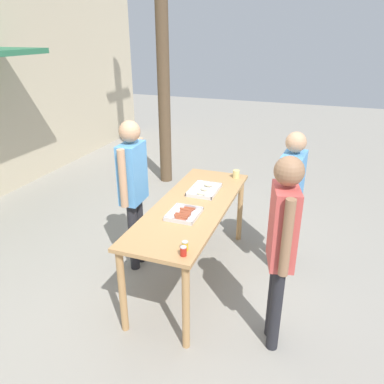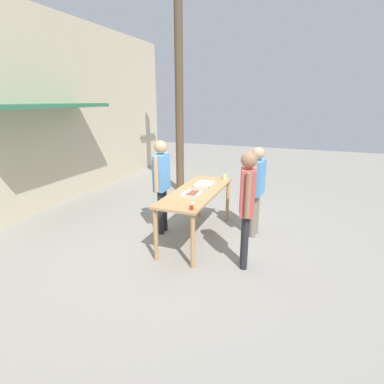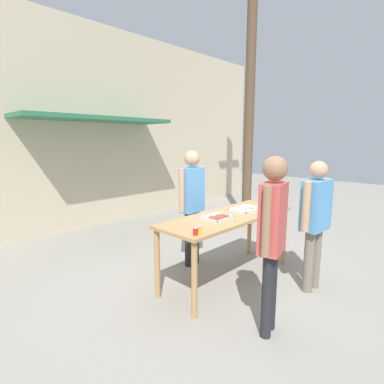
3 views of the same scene
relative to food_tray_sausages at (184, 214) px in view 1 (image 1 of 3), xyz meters
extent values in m
plane|color=gray|center=(0.28, 0.01, -0.96)|extent=(24.00, 24.00, 0.00)
cube|color=tan|center=(0.28, 0.01, -0.03)|extent=(2.19, 0.77, 0.04)
cylinder|color=tan|center=(-0.75, -0.31, -0.51)|extent=(0.07, 0.07, 0.90)
cylinder|color=tan|center=(1.31, -0.31, -0.51)|extent=(0.07, 0.07, 0.90)
cylinder|color=tan|center=(-0.75, 0.33, -0.51)|extent=(0.07, 0.07, 0.90)
cylinder|color=tan|center=(1.31, 0.33, -0.51)|extent=(0.07, 0.07, 0.90)
cube|color=silver|center=(0.00, 0.00, -0.01)|extent=(0.36, 0.31, 0.01)
cube|color=silver|center=(0.00, -0.15, 0.01)|extent=(0.36, 0.01, 0.03)
cube|color=silver|center=(0.00, 0.15, 0.01)|extent=(0.36, 0.01, 0.03)
cube|color=silver|center=(-0.18, 0.00, 0.01)|extent=(0.01, 0.31, 0.03)
cube|color=silver|center=(0.18, 0.00, 0.01)|extent=(0.01, 0.31, 0.03)
cylinder|color=brown|center=(-0.15, 0.00, 0.01)|extent=(0.04, 0.14, 0.03)
cylinder|color=brown|center=(-0.11, -0.01, 0.00)|extent=(0.03, 0.11, 0.02)
cylinder|color=brown|center=(-0.08, 0.00, 0.01)|extent=(0.03, 0.14, 0.03)
cylinder|color=brown|center=(-0.04, 0.01, 0.00)|extent=(0.03, 0.15, 0.02)
cylinder|color=brown|center=(-0.02, 0.01, 0.01)|extent=(0.04, 0.15, 0.03)
cylinder|color=brown|center=(0.02, -0.01, 0.01)|extent=(0.04, 0.12, 0.03)
cylinder|color=brown|center=(0.05, 0.00, 0.01)|extent=(0.03, 0.12, 0.02)
cylinder|color=brown|center=(0.09, 0.01, 0.01)|extent=(0.04, 0.12, 0.03)
cylinder|color=brown|center=(0.12, 0.01, 0.00)|extent=(0.03, 0.15, 0.02)
cylinder|color=brown|center=(0.15, -0.01, 0.01)|extent=(0.03, 0.12, 0.02)
cube|color=silver|center=(0.67, 0.00, -0.01)|extent=(0.44, 0.31, 0.01)
cube|color=silver|center=(0.67, -0.15, 0.01)|extent=(0.44, 0.01, 0.03)
cube|color=silver|center=(0.67, 0.15, 0.01)|extent=(0.44, 0.01, 0.03)
cube|color=silver|center=(0.45, 0.00, 0.01)|extent=(0.01, 0.31, 0.03)
cube|color=silver|center=(0.89, 0.00, 0.01)|extent=(0.01, 0.31, 0.03)
ellipsoid|color=beige|center=(0.53, -0.01, 0.02)|extent=(0.07, 0.11, 0.04)
ellipsoid|color=beige|center=(0.67, 0.00, 0.01)|extent=(0.06, 0.10, 0.04)
ellipsoid|color=beige|center=(0.81, -0.01, 0.02)|extent=(0.07, 0.11, 0.05)
cylinder|color=#B22319|center=(-0.69, -0.26, 0.02)|extent=(0.06, 0.06, 0.08)
cylinder|color=#B2B2B7|center=(-0.69, -0.26, 0.07)|extent=(0.05, 0.05, 0.01)
cylinder|color=gold|center=(-0.61, -0.25, 0.02)|extent=(0.06, 0.06, 0.08)
cylinder|color=#B2B2B7|center=(-0.61, -0.25, 0.07)|extent=(0.05, 0.05, 0.01)
cylinder|color=#DBC67A|center=(1.23, -0.25, 0.04)|extent=(0.09, 0.09, 0.10)
cylinder|color=#232328|center=(0.20, 0.73, -0.52)|extent=(0.11, 0.11, 0.87)
cylinder|color=#232328|center=(0.37, 0.73, -0.52)|extent=(0.11, 0.11, 0.87)
cube|color=#5193D1|center=(0.29, 0.73, 0.26)|extent=(0.38, 0.22, 0.69)
sphere|color=tan|center=(0.29, 0.73, 0.74)|extent=(0.24, 0.24, 0.24)
cylinder|color=tan|center=(0.06, 0.72, 0.28)|extent=(0.08, 0.08, 0.65)
cylinder|color=tan|center=(0.51, 0.74, 0.28)|extent=(0.08, 0.08, 0.65)
cylinder|color=#232328|center=(-0.33, -1.01, -0.52)|extent=(0.11, 0.11, 0.87)
cylinder|color=#232328|center=(-0.49, -1.05, -0.52)|extent=(0.11, 0.11, 0.87)
cube|color=#C64C47|center=(-0.41, -1.03, 0.27)|extent=(0.40, 0.28, 0.69)
sphere|color=#936B4C|center=(-0.41, -1.03, 0.75)|extent=(0.24, 0.24, 0.24)
cylinder|color=#936B4C|center=(-0.20, -0.98, 0.28)|extent=(0.08, 0.08, 0.66)
cylinder|color=#936B4C|center=(-0.62, -1.09, 0.28)|extent=(0.08, 0.08, 0.66)
cylinder|color=#756B5B|center=(0.90, -0.98, -0.54)|extent=(0.13, 0.13, 0.82)
cylinder|color=#756B5B|center=(0.71, -0.97, -0.54)|extent=(0.13, 0.13, 0.82)
cube|color=#5193D1|center=(0.80, -0.97, 0.19)|extent=(0.44, 0.26, 0.65)
sphere|color=tan|center=(0.80, -0.97, 0.65)|extent=(0.22, 0.22, 0.22)
cylinder|color=tan|center=(1.06, -0.99, 0.21)|extent=(0.09, 0.09, 0.62)
cylinder|color=tan|center=(0.55, -0.95, 0.21)|extent=(0.09, 0.09, 0.62)
cylinder|color=brown|center=(3.02, 1.54, 2.16)|extent=(0.22, 0.22, 6.23)
camera|label=1|loc=(-3.19, -1.25, 1.74)|focal=35.00mm
camera|label=2|loc=(-4.61, -1.80, 1.56)|focal=28.00mm
camera|label=3|loc=(-2.98, -2.42, 1.02)|focal=28.00mm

